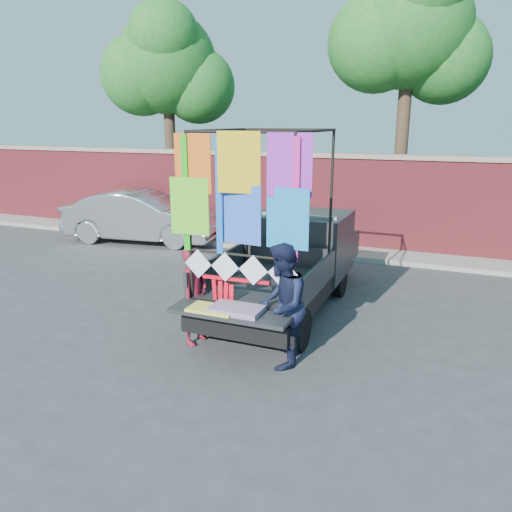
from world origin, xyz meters
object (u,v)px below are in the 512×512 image
at_px(sedan, 142,217).
at_px(man, 282,305).
at_px(pickup_truck, 294,259).
at_px(woman, 195,296).

relative_size(sedan, man, 2.48).
xyz_separation_m(pickup_truck, woman, (-0.84, -2.46, -0.06)).
xyz_separation_m(sedan, man, (6.35, -5.76, 0.17)).
xyz_separation_m(sedan, woman, (4.83, -5.55, 0.03)).
xyz_separation_m(pickup_truck, man, (0.69, -2.67, 0.08)).
bearing_deg(woman, sedan, 44.75).
bearing_deg(pickup_truck, man, -75.59).
relative_size(woman, man, 0.85).
distance_m(pickup_truck, woman, 2.60).
relative_size(pickup_truck, man, 2.88).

